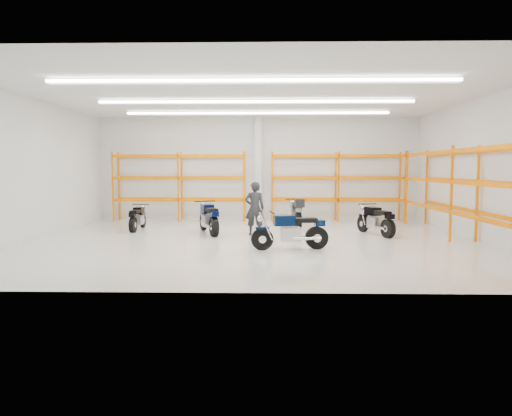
{
  "coord_description": "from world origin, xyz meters",
  "views": [
    {
      "loc": [
        0.34,
        -14.22,
        2.29
      ],
      "look_at": [
        0.02,
        0.5,
        1.0
      ],
      "focal_mm": 32.0,
      "sensor_mm": 36.0,
      "label": 1
    }
  ],
  "objects_px": {
    "motorcycle_back_b": "(209,219)",
    "motorcycle_back_d": "(377,221)",
    "motorcycle_back_c": "(296,213)",
    "structural_column": "(258,169)",
    "motorcycle_back_a": "(137,219)",
    "standing_man": "(255,208)",
    "motorcycle_main": "(293,232)"
  },
  "relations": [
    {
      "from": "motorcycle_back_d",
      "to": "motorcycle_main",
      "type": "bearing_deg",
      "value": -136.81
    },
    {
      "from": "motorcycle_back_c",
      "to": "structural_column",
      "type": "relative_size",
      "value": 0.5
    },
    {
      "from": "structural_column",
      "to": "motorcycle_back_c",
      "type": "bearing_deg",
      "value": -56.39
    },
    {
      "from": "motorcycle_back_c",
      "to": "motorcycle_back_d",
      "type": "xyz_separation_m",
      "value": [
        2.6,
        -2.19,
        -0.06
      ]
    },
    {
      "from": "motorcycle_back_d",
      "to": "structural_column",
      "type": "relative_size",
      "value": 0.46
    },
    {
      "from": "standing_man",
      "to": "structural_column",
      "type": "relative_size",
      "value": 0.41
    },
    {
      "from": "motorcycle_back_d",
      "to": "standing_man",
      "type": "bearing_deg",
      "value": -179.35
    },
    {
      "from": "motorcycle_main",
      "to": "motorcycle_back_c",
      "type": "relative_size",
      "value": 0.98
    },
    {
      "from": "motorcycle_main",
      "to": "motorcycle_back_b",
      "type": "height_order",
      "value": "motorcycle_back_b"
    },
    {
      "from": "motorcycle_back_b",
      "to": "motorcycle_back_d",
      "type": "relative_size",
      "value": 1.06
    },
    {
      "from": "motorcycle_back_b",
      "to": "structural_column",
      "type": "bearing_deg",
      "value": 68.75
    },
    {
      "from": "standing_man",
      "to": "motorcycle_back_b",
      "type": "bearing_deg",
      "value": -18.22
    },
    {
      "from": "motorcycle_back_a",
      "to": "structural_column",
      "type": "height_order",
      "value": "structural_column"
    },
    {
      "from": "motorcycle_back_d",
      "to": "motorcycle_back_c",
      "type": "bearing_deg",
      "value": 139.89
    },
    {
      "from": "motorcycle_back_d",
      "to": "motorcycle_back_a",
      "type": "bearing_deg",
      "value": 172.96
    },
    {
      "from": "motorcycle_back_b",
      "to": "standing_man",
      "type": "relative_size",
      "value": 1.19
    },
    {
      "from": "motorcycle_back_b",
      "to": "motorcycle_back_d",
      "type": "height_order",
      "value": "motorcycle_back_b"
    },
    {
      "from": "motorcycle_main",
      "to": "motorcycle_back_b",
      "type": "xyz_separation_m",
      "value": [
        -2.77,
        3.06,
        0.02
      ]
    },
    {
      "from": "motorcycle_main",
      "to": "motorcycle_back_c",
      "type": "height_order",
      "value": "motorcycle_back_c"
    },
    {
      "from": "standing_man",
      "to": "structural_column",
      "type": "xyz_separation_m",
      "value": [
        0.05,
        4.53,
        1.33
      ]
    },
    {
      "from": "motorcycle_back_a",
      "to": "standing_man",
      "type": "relative_size",
      "value": 1.03
    },
    {
      "from": "motorcycle_back_b",
      "to": "standing_man",
      "type": "height_order",
      "value": "standing_man"
    },
    {
      "from": "motorcycle_back_c",
      "to": "standing_man",
      "type": "bearing_deg",
      "value": -125.11
    },
    {
      "from": "motorcycle_back_c",
      "to": "structural_column",
      "type": "height_order",
      "value": "structural_column"
    },
    {
      "from": "motorcycle_back_c",
      "to": "standing_man",
      "type": "relative_size",
      "value": 1.22
    },
    {
      "from": "motorcycle_main",
      "to": "motorcycle_back_c",
      "type": "distance_m",
      "value": 5.03
    },
    {
      "from": "motorcycle_back_d",
      "to": "structural_column",
      "type": "bearing_deg",
      "value": 132.61
    },
    {
      "from": "motorcycle_back_b",
      "to": "motorcycle_back_c",
      "type": "distance_m",
      "value": 3.73
    },
    {
      "from": "motorcycle_main",
      "to": "motorcycle_back_d",
      "type": "bearing_deg",
      "value": 43.19
    },
    {
      "from": "motorcycle_back_b",
      "to": "motorcycle_back_a",
      "type": "bearing_deg",
      "value": 163.38
    },
    {
      "from": "motorcycle_back_d",
      "to": "structural_column",
      "type": "height_order",
      "value": "structural_column"
    },
    {
      "from": "motorcycle_back_a",
      "to": "motorcycle_back_b",
      "type": "distance_m",
      "value": 2.88
    }
  ]
}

